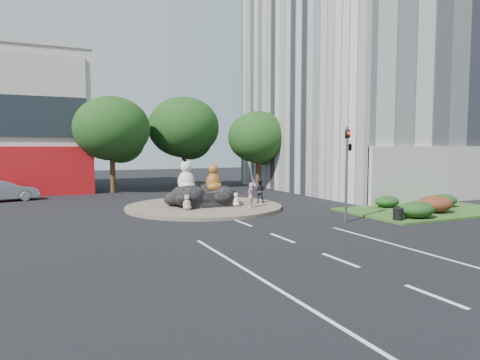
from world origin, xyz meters
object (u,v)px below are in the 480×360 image
Objects in this scene: cat_white at (186,176)px; pedestrian_dark at (259,191)px; kitten_white at (236,199)px; pedestrian_pink at (251,195)px; kitten_calico at (187,202)px; cat_tabby at (213,177)px; parked_car at (3,191)px; litter_bin at (398,214)px.

cat_white reaches higher than pedestrian_dark.
kitten_white is 2.47m from pedestrian_dark.
kitten_calico is at bearing -47.09° from pedestrian_pink.
cat_tabby is at bearing -79.39° from pedestrian_pink.
kitten_white is at bearing -140.35° from parked_car.
cat_tabby is at bearing 114.92° from kitten_white.
kitten_white is 1.40× the size of litter_bin.
litter_bin is at bearing 147.92° from pedestrian_dark.
pedestrian_pink is at bearing 11.03° from kitten_calico.
pedestrian_pink is at bearing 126.59° from litter_bin.
litter_bin is (9.15, -7.58, -0.23)m from kitten_calico.
pedestrian_pink is (3.94, -0.57, 0.29)m from kitten_calico.
cat_white is 14.53m from parked_car.
pedestrian_pink is 0.33× the size of parked_car.
pedestrian_dark reaches higher than kitten_calico.
parked_car is at bearing 153.12° from kitten_calico.
pedestrian_pink is (3.54, -1.97, -1.16)m from cat_white.
kitten_white is at bearing -91.23° from pedestrian_pink.
pedestrian_pink is (1.85, -1.58, -1.06)m from cat_tabby.
pedestrian_dark reaches higher than pedestrian_pink.
pedestrian_dark is at bearing 32.30° from kitten_calico.
pedestrian_dark is (5.12, -0.12, -1.14)m from cat_white.
cat_white is at bearing -68.03° from pedestrian_pink.
cat_white is 2.06m from kitten_calico.
cat_white is 5.24m from pedestrian_dark.
cat_tabby is 11.24m from litter_bin.
parked_car reaches higher than kitten_calico.
kitten_white is 0.19× the size of parked_car.
parked_car is at bearing 4.62° from pedestrian_dark.
kitten_calico is (-2.09, -1.02, -1.36)m from cat_tabby.
kitten_white is at bearing 23.88° from kitten_calico.
cat_white is at bearing 34.26° from pedestrian_dark.
kitten_calico is 15.15m from parked_car.
cat_white is 4.21m from pedestrian_pink.
cat_white is 2.17× the size of kitten_calico.
pedestrian_dark is at bearing 0.19° from cat_tabby.
pedestrian_dark is (2.22, 1.01, 0.34)m from kitten_white.
kitten_white is 17.43m from parked_car.
cat_white is 2.30× the size of kitten_white.
kitten_calico is 1.06× the size of kitten_white.
kitten_calico is 4.00m from pedestrian_pink.
parked_car is (-12.59, 9.90, -1.25)m from cat_tabby.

